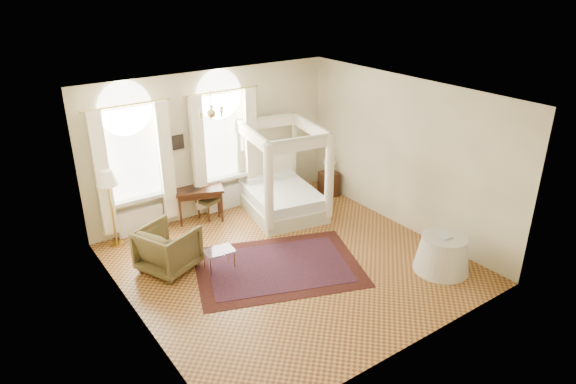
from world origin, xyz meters
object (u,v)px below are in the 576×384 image
Objects in this scene: nightstand at (329,184)px; stool at (208,202)px; armchair at (168,248)px; floor_lamp at (107,182)px; side_table at (442,254)px; coffee_table at (219,252)px; writing_desk at (199,193)px; canopy_bed at (283,194)px.

nightstand reaches higher than stool.
armchair is 1.89m from floor_lamp.
side_table is at bearing -96.77° from nightstand.
stool reaches higher than coffee_table.
nightstand is 4.78m from armchair.
side_table is (-0.47, -3.94, 0.04)m from nightstand.
nightstand is at bearing 83.23° from side_table.
writing_desk is 0.33m from stool.
side_table is at bearing -149.06° from armchair.
canopy_bed is at bearing 105.82° from side_table.
canopy_bed is 3.57× the size of nightstand.
nightstand is 0.59× the size of side_table.
coffee_table is at bearing -151.89° from canopy_bed.
floor_lamp reaches higher than stool.
writing_desk is 5.35m from side_table.
side_table is at bearing -58.42° from writing_desk.
nightstand is 0.53× the size of writing_desk.
canopy_bed reaches higher than floor_lamp.
armchair is at bearing -133.00° from writing_desk.
floor_lamp is (-5.22, 0.61, 1.11)m from nightstand.
canopy_bed is 2.67m from coffee_table.
armchair reaches higher than coffee_table.
writing_desk is 2.10m from armchair.
stool is (-1.53, 0.79, -0.07)m from canopy_bed.
side_table is (2.80, -4.55, -0.32)m from writing_desk.
stool is 2.21m from coffee_table.
floor_lamp is (-0.53, 1.53, 0.98)m from armchair.
nightstand is at bearing -6.64° from floor_lamp.
canopy_bed reaches higher than stool.
floor_lamp is at bearing -4.41° from armchair.
canopy_bed reaches higher than coffee_table.
writing_desk is (-1.73, 0.79, 0.19)m from canopy_bed.
nightstand is 3.97m from side_table.
writing_desk is at bearing 121.58° from side_table.
canopy_bed is at bearing -27.33° from stool.
canopy_bed is at bearing -24.51° from writing_desk.
writing_desk is 0.70× the size of floor_lamp.
canopy_bed is at bearing 28.11° from coffee_table.
canopy_bed is 1.89× the size of writing_desk.
floor_lamp is 1.59× the size of side_table.
coffee_table is (-0.83, -2.05, -0.06)m from stool.
coffee_table is at bearing -146.51° from armchair.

